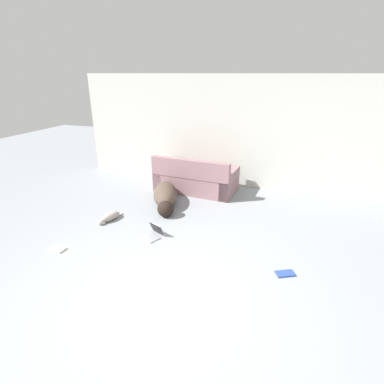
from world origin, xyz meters
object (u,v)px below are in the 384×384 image
(dog, at_px, (165,196))
(laptop_open, at_px, (154,232))
(cat, at_px, (110,217))
(book_blue, at_px, (285,274))
(book_cream, at_px, (58,249))
(couch, at_px, (196,180))

(dog, relative_size, laptop_open, 3.84)
(cat, distance_m, book_blue, 3.11)
(cat, xyz_separation_m, book_cream, (-0.19, -1.08, -0.05))
(laptop_open, xyz_separation_m, book_cream, (-1.18, -0.85, -0.06))
(couch, xyz_separation_m, laptop_open, (0.02, -2.14, -0.19))
(cat, height_order, laptop_open, laptop_open)
(dog, xyz_separation_m, book_blue, (2.40, -1.53, -0.18))
(cat, relative_size, book_cream, 2.52)
(couch, height_order, laptop_open, couch)
(cat, xyz_separation_m, laptop_open, (0.99, -0.23, 0.00))
(dog, distance_m, cat, 1.18)
(dog, relative_size, book_cream, 6.72)
(dog, height_order, book_blue, dog)
(dog, bearing_deg, couch, 136.64)
(couch, distance_m, book_cream, 3.22)
(book_blue, bearing_deg, laptop_open, 170.92)
(laptop_open, distance_m, book_cream, 1.46)
(dog, xyz_separation_m, laptop_open, (0.34, -1.20, -0.12))
(couch, distance_m, book_blue, 3.24)
(book_blue, bearing_deg, cat, 169.53)
(cat, bearing_deg, couch, 168.80)
(dog, height_order, laptop_open, dog)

